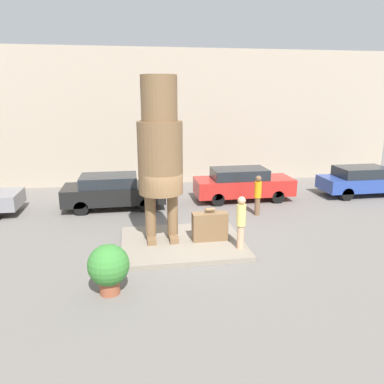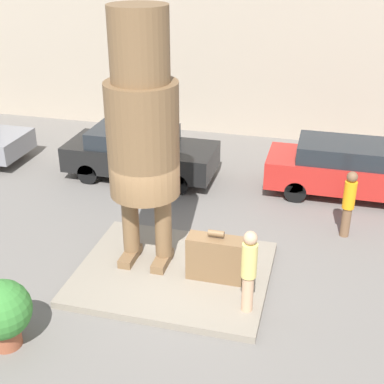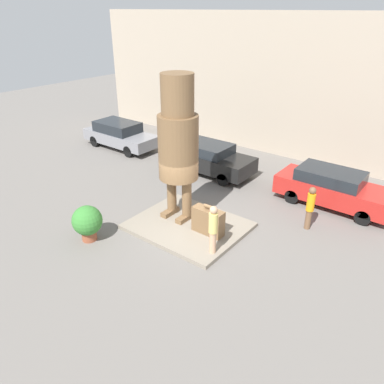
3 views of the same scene
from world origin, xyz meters
TOP-DOWN VIEW (x-y plane):
  - ground_plane at (0.00, 0.00)m, footprint 60.00×60.00m
  - pedestal at (0.00, 0.00)m, footprint 4.11×3.39m
  - building_backdrop at (0.00, 9.51)m, footprint 28.00×0.60m
  - statue_figure at (-0.67, 0.29)m, footprint 1.47×1.47m
  - giant_suitcase at (0.94, -0.04)m, footprint 1.20×0.43m
  - tourist at (1.76, -0.93)m, footprint 0.30×0.30m
  - parked_car_black at (-2.46, 4.77)m, footprint 4.47×1.87m
  - parked_car_red at (3.65, 5.06)m, footprint 4.68×1.75m
  - planter_pot at (-2.31, -2.83)m, footprint 1.07×1.07m
  - worker_hivis at (3.60, 2.72)m, footprint 0.29×0.29m

SIDE VIEW (x-z plane):
  - ground_plane at x=0.00m, z-range 0.00..0.00m
  - pedestal at x=0.00m, z-range 0.00..0.15m
  - giant_suitcase at x=0.94m, z-range 0.07..1.22m
  - planter_pot at x=-2.31m, z-range 0.09..1.42m
  - parked_car_black at x=-2.46m, z-range 0.05..1.57m
  - parked_car_red at x=3.65m, z-range 0.04..1.61m
  - worker_hivis at x=3.60m, z-range 0.08..1.80m
  - tourist at x=1.76m, z-range 0.24..1.99m
  - statue_figure at x=-0.67m, z-range 0.62..6.06m
  - building_backdrop at x=0.00m, z-range 0.00..7.41m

